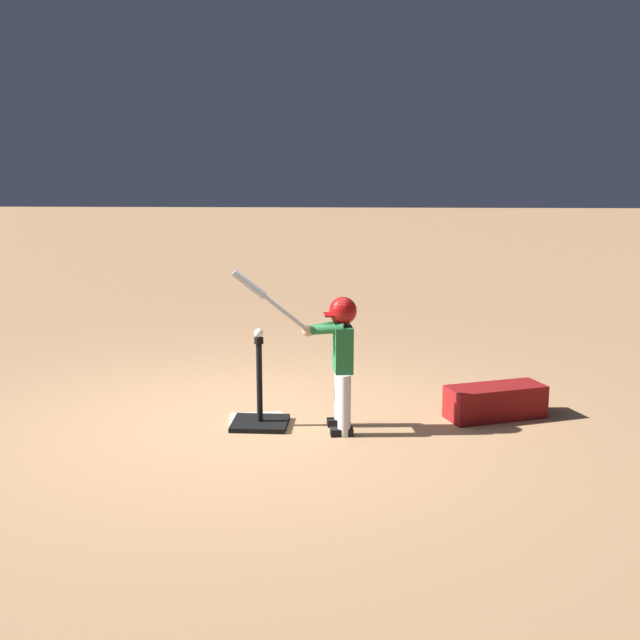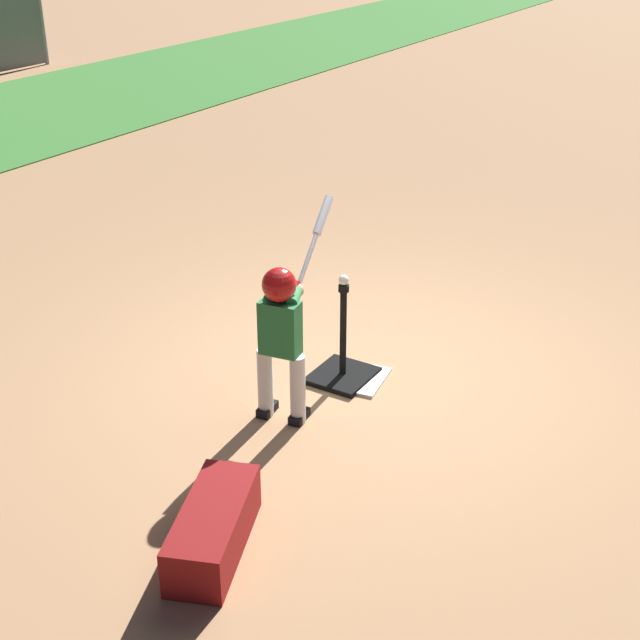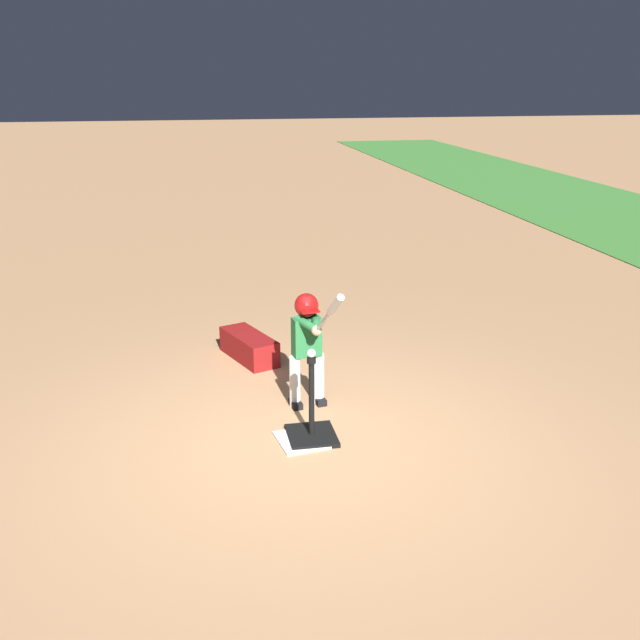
% 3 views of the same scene
% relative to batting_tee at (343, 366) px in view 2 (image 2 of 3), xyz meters
% --- Properties ---
extents(ground_plane, '(90.00, 90.00, 0.00)m').
position_rel_batting_tee_xyz_m(ground_plane, '(0.15, -0.11, -0.10)').
color(ground_plane, '#AD7F56').
extents(home_plate, '(0.50, 0.50, 0.02)m').
position_rel_batting_tee_xyz_m(home_plate, '(0.04, -0.08, -0.09)').
color(home_plate, white).
rests_on(home_plate, ground_plane).
extents(batting_tee, '(0.46, 0.41, 0.75)m').
position_rel_batting_tee_xyz_m(batting_tee, '(0.00, 0.00, 0.00)').
color(batting_tee, black).
rests_on(batting_tee, ground_plane).
extents(batter_child, '(0.97, 0.36, 1.33)m').
position_rel_batting_tee_xyz_m(batter_child, '(-0.64, 0.09, 0.61)').
color(batter_child, silver).
rests_on(batter_child, ground_plane).
extents(baseball, '(0.07, 0.07, 0.07)m').
position_rel_batting_tee_xyz_m(baseball, '(-0.00, -0.00, 0.69)').
color(baseball, white).
rests_on(baseball, batting_tee).
extents(equipment_bag, '(0.90, 0.60, 0.28)m').
position_rel_batting_tee_xyz_m(equipment_bag, '(-1.98, -0.34, 0.04)').
color(equipment_bag, maroon).
rests_on(equipment_bag, ground_plane).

